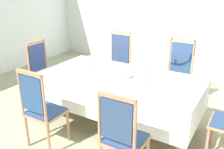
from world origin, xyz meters
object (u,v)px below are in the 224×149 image
object	(u,v)px
candlestick_east	(151,72)
bowl_near_right	(118,64)
bowl_near_left	(99,61)
chair_north_b	(178,75)
chair_north_a	(118,64)
chair_south_b	(122,136)
chair_head_west	(44,72)
candlestick_west	(94,61)
bowl_far_left	(84,80)
spoon_primary	(95,60)
soup_tureen	(126,71)
chair_south_a	(42,108)
dining_table	(121,81)
spoon_secondary	(113,64)

from	to	relation	value
candlestick_east	bowl_near_right	world-z (taller)	candlestick_east
candlestick_east	bowl_near_right	distance (m)	0.82
bowl_near_left	candlestick_east	bearing A→B (deg)	-20.37
chair_north_b	candlestick_east	size ratio (longest dim) A/B	3.35
chair_north_a	chair_south_b	size ratio (longest dim) A/B	1.12
chair_head_west	candlestick_east	world-z (taller)	candlestick_east
candlestick_west	bowl_near_left	size ratio (longest dim) A/B	2.14
bowl_far_left	spoon_primary	size ratio (longest dim) A/B	0.87
soup_tureen	bowl_near_right	xyz separation A→B (m)	(-0.35, 0.40, -0.08)
chair_south_a	chair_south_b	size ratio (longest dim) A/B	1.01
chair_north_a	spoon_primary	xyz separation A→B (m)	(-0.14, -0.54, 0.20)
soup_tureen	spoon_primary	size ratio (longest dim) A/B	1.39
chair_north_a	candlestick_east	size ratio (longest dim) A/B	3.39
chair_north_b	bowl_near_left	distance (m)	1.31
dining_table	chair_south_b	xyz separation A→B (m)	(0.55, -0.96, -0.16)
chair_north_a	candlestick_west	bearing A→B (deg)	98.58
bowl_near_right	spoon_primary	size ratio (longest dim) A/B	0.91
chair_head_west	bowl_near_left	distance (m)	1.01
dining_table	spoon_primary	distance (m)	0.85
chair_north_a	bowl_near_left	size ratio (longest dim) A/B	6.69
chair_north_a	bowl_near_right	xyz separation A→B (m)	(0.32, -0.56, 0.21)
chair_south_a	candlestick_east	size ratio (longest dim) A/B	3.06
chair_south_a	bowl_near_left	xyz separation A→B (m)	(-0.03, 1.35, 0.25)
chair_south_a	candlestick_east	distance (m)	1.46
dining_table	spoon_secondary	xyz separation A→B (m)	(-0.37, 0.43, 0.08)
chair_north_b	soup_tureen	distance (m)	1.11
chair_head_west	chair_south_a	bearing A→B (deg)	44.10
chair_north_a	soup_tureen	bearing A→B (deg)	124.91
chair_north_b	soup_tureen	size ratio (longest dim) A/B	4.81
soup_tureen	bowl_far_left	size ratio (longest dim) A/B	1.60
chair_south_a	bowl_near_right	xyz separation A→B (m)	(0.32, 1.36, 0.25)
candlestick_east	spoon_secondary	world-z (taller)	candlestick_east
chair_north_a	candlestick_east	bearing A→B (deg)	137.05
bowl_far_left	spoon_secondary	size ratio (longest dim) A/B	0.86
chair_north_a	chair_north_b	bearing A→B (deg)	179.96
soup_tureen	spoon_primary	world-z (taller)	soup_tureen
candlestick_east	spoon_primary	world-z (taller)	candlestick_east
bowl_near_right	dining_table	bearing A→B (deg)	-56.38
dining_table	candlestick_west	xyz separation A→B (m)	(-0.44, 0.00, 0.23)
chair_south_b	bowl_far_left	size ratio (longest dim) A/B	6.93
candlestick_east	spoon_primary	distance (m)	1.26
chair_south_a	chair_south_b	bearing A→B (deg)	0.05
spoon_primary	chair_north_a	bearing A→B (deg)	88.47
chair_north_b	spoon_primary	xyz separation A→B (m)	(-1.28, -0.54, 0.20)
chair_north_a	bowl_near_right	distance (m)	0.68
dining_table	bowl_near_left	xyz separation A→B (m)	(-0.62, 0.39, 0.10)
bowl_near_right	candlestick_east	bearing A→B (deg)	-29.32
chair_south_b	bowl_near_left	size ratio (longest dim) A/B	5.95
dining_table	chair_head_west	xyz separation A→B (m)	(-1.52, 0.00, -0.14)
chair_north_b	candlestick_west	world-z (taller)	chair_north_b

